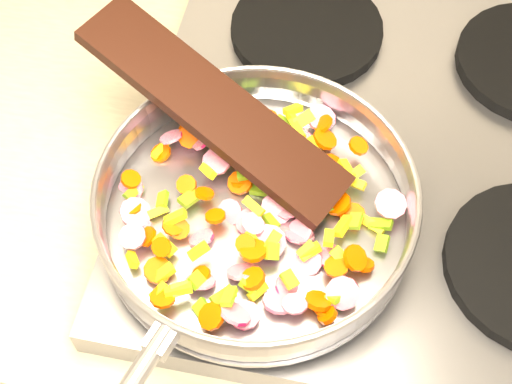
# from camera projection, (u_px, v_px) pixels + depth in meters

# --- Properties ---
(cooktop) EXTENTS (0.60, 0.60, 0.04)m
(cooktop) POSITION_uv_depth(u_px,v_px,m) (406.00, 149.00, 0.82)
(cooktop) COLOR #939399
(cooktop) RESTS_ON counter_top
(grate_fl) EXTENTS (0.19, 0.19, 0.02)m
(grate_fl) POSITION_uv_depth(u_px,v_px,m) (264.00, 219.00, 0.74)
(grate_fl) COLOR black
(grate_fl) RESTS_ON cooktop
(grate_bl) EXTENTS (0.19, 0.19, 0.02)m
(grate_bl) POSITION_uv_depth(u_px,v_px,m) (307.00, 29.00, 0.89)
(grate_bl) COLOR black
(grate_bl) RESTS_ON cooktop
(saute_pan) EXTENTS (0.36, 0.51, 0.06)m
(saute_pan) POSITION_uv_depth(u_px,v_px,m) (255.00, 204.00, 0.71)
(saute_pan) COLOR #9E9EA5
(saute_pan) RESTS_ON grate_fl
(vegetable_heap) EXTENTS (0.31, 0.29, 0.05)m
(vegetable_heap) POSITION_uv_depth(u_px,v_px,m) (256.00, 210.00, 0.72)
(vegetable_heap) COLOR #74AB16
(vegetable_heap) RESTS_ON saute_pan
(wooden_spatula) EXTENTS (0.31, 0.20, 0.10)m
(wooden_spatula) POSITION_uv_depth(u_px,v_px,m) (214.00, 108.00, 0.73)
(wooden_spatula) COLOR black
(wooden_spatula) RESTS_ON saute_pan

